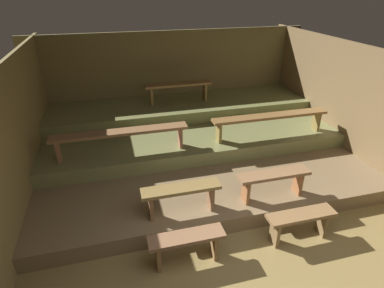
% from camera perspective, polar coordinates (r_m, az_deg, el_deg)
% --- Properties ---
extents(ground, '(6.53, 6.27, 0.08)m').
position_cam_1_polar(ground, '(5.81, 2.55, -6.74)').
color(ground, olive).
extents(wall_back, '(6.53, 0.06, 2.22)m').
position_cam_1_polar(wall_back, '(7.78, -3.44, 11.61)').
color(wall_back, olive).
rests_on(wall_back, ground).
extents(wall_left, '(0.06, 6.27, 2.22)m').
position_cam_1_polar(wall_left, '(5.23, -29.03, -0.01)').
color(wall_left, olive).
rests_on(wall_left, ground).
extents(wall_right, '(0.06, 6.27, 2.22)m').
position_cam_1_polar(wall_right, '(6.68, 27.34, 5.88)').
color(wall_right, olive).
rests_on(wall_right, ground).
extents(platform_lower, '(5.73, 4.14, 0.26)m').
position_cam_1_polar(platform_lower, '(6.27, 0.77, -2.17)').
color(platform_lower, '#7B6445').
rests_on(platform_lower, ground).
extents(platform_middle, '(5.73, 2.68, 0.26)m').
position_cam_1_polar(platform_middle, '(6.78, -0.88, 2.66)').
color(platform_middle, olive).
rests_on(platform_middle, platform_lower).
extents(platform_upper, '(5.73, 1.40, 0.26)m').
position_cam_1_polar(platform_upper, '(7.25, -2.14, 6.54)').
color(platform_upper, olive).
rests_on(platform_upper, platform_middle).
extents(bench_floor_left, '(0.96, 0.25, 0.43)m').
position_cam_1_polar(bench_floor_left, '(4.12, -0.98, -17.23)').
color(bench_floor_left, brown).
rests_on(bench_floor_left, ground).
extents(bench_floor_right, '(0.96, 0.25, 0.43)m').
position_cam_1_polar(bench_floor_right, '(4.66, 18.89, -12.79)').
color(bench_floor_right, olive).
rests_on(bench_floor_right, ground).
extents(bench_lower_left, '(1.11, 0.25, 0.43)m').
position_cam_1_polar(bench_lower_left, '(4.45, -1.95, -8.83)').
color(bench_lower_left, olive).
rests_on(bench_lower_left, platform_lower).
extents(bench_lower_right, '(1.11, 0.25, 0.43)m').
position_cam_1_polar(bench_lower_right, '(4.90, 14.42, -6.04)').
color(bench_lower_right, '#906844').
rests_on(bench_lower_right, platform_lower).
extents(bench_middle_left, '(2.31, 0.25, 0.43)m').
position_cam_1_polar(bench_middle_left, '(5.54, -12.68, 1.66)').
color(bench_middle_left, olive).
rests_on(bench_middle_left, platform_middle).
extents(bench_middle_right, '(2.31, 0.25, 0.43)m').
position_cam_1_polar(bench_middle_right, '(6.25, 13.92, 4.53)').
color(bench_middle_right, olive).
rests_on(bench_middle_right, platform_middle).
extents(bench_upper_center, '(1.47, 0.25, 0.43)m').
position_cam_1_polar(bench_upper_center, '(7.14, -2.44, 10.17)').
color(bench_upper_center, olive).
rests_on(bench_upper_center, platform_upper).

